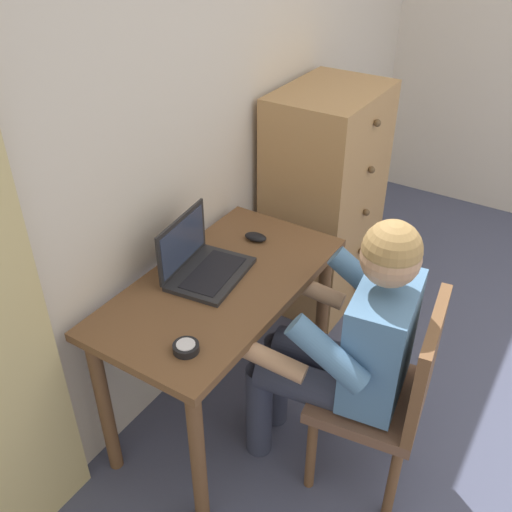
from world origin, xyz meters
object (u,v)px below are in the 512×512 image
dresser (324,201)px  laptop (201,263)px  chair (389,390)px  computer_mouse (256,237)px  desk (222,307)px  person_seated (347,339)px  desk_clock (186,348)px

dresser → laptop: 1.07m
laptop → chair: bearing=-85.7°
computer_mouse → chair: bearing=-116.0°
desk → dresser: (1.06, 0.07, -0.01)m
dresser → person_seated: size_ratio=1.03×
chair → laptop: laptop is taller
desk → dresser: 1.06m
chair → person_seated: size_ratio=0.73×
chair → computer_mouse: (0.26, 0.76, 0.28)m
person_seated → desk_clock: person_seated is taller
desk → laptop: 0.20m
dresser → chair: bearing=-141.9°
desk_clock → desk: bearing=18.5°
chair → laptop: 0.87m
computer_mouse → desk_clock: (-0.72, -0.18, -0.00)m
laptop → desk_clock: (-0.39, -0.23, -0.04)m
desk_clock → computer_mouse: bearing=13.9°
dresser → desk_clock: 1.46m
desk_clock → chair: bearing=-52.2°
desk → person_seated: (0.04, -0.53, 0.04)m
desk → chair: chair is taller
dresser → desk_clock: dresser is taller
dresser → laptop: (-1.05, 0.03, 0.19)m
desk → computer_mouse: 0.36m
person_seated → desk_clock: (-0.43, 0.40, 0.10)m
dresser → desk_clock: bearing=-172.3°
dresser → person_seated: (-1.01, -0.59, 0.06)m
chair → laptop: size_ratio=2.35×
dresser → chair: dresser is taller
laptop → desk_clock: 0.45m
person_seated → computer_mouse: person_seated is taller
dresser → person_seated: dresser is taller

